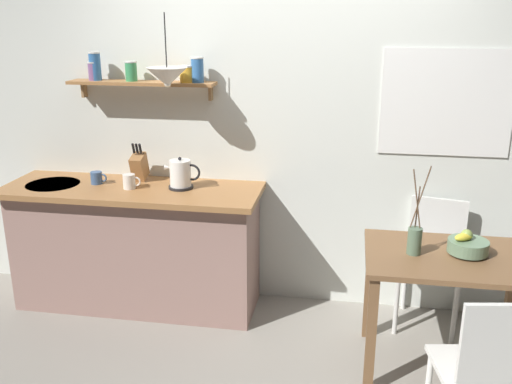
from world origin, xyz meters
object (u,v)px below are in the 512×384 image
at_px(electric_kettle, 181,175).
at_px(knife_block, 139,166).
at_px(coffee_mug_by_sink, 97,178).
at_px(dining_chair_far, 433,256).
at_px(pendant_lamp, 167,77).
at_px(dining_table, 450,275).
at_px(dining_chair_near, 488,368).
at_px(coffee_mug_spare, 130,181).
at_px(twig_vase, 415,239).
at_px(fruit_bowl, 468,245).

bearing_deg(electric_kettle, knife_block, 159.70).
bearing_deg(coffee_mug_by_sink, dining_chair_far, 1.85).
distance_m(coffee_mug_by_sink, pendant_lamp, 0.94).
xyz_separation_m(knife_block, pendant_lamp, (0.31, -0.20, 0.66)).
relative_size(dining_table, dining_chair_near, 1.09).
bearing_deg(coffee_mug_spare, knife_block, 90.27).
bearing_deg(dining_chair_near, dining_table, 95.65).
bearing_deg(pendant_lamp, twig_vase, -14.99).
distance_m(dining_chair_near, knife_block, 2.63).
xyz_separation_m(electric_kettle, knife_block, (-0.35, 0.13, 0.01)).
bearing_deg(twig_vase, coffee_mug_spare, 167.34).
distance_m(dining_chair_far, fruit_bowl, 0.62).
bearing_deg(knife_block, electric_kettle, -20.30).
relative_size(electric_kettle, knife_block, 0.90).
height_order(dining_chair_near, coffee_mug_by_sink, coffee_mug_by_sink).
distance_m(dining_table, dining_chair_far, 0.58).
relative_size(dining_table, knife_block, 3.46).
xyz_separation_m(fruit_bowl, coffee_mug_by_sink, (-2.48, 0.45, 0.16)).
distance_m(electric_kettle, coffee_mug_by_sink, 0.63).
bearing_deg(coffee_mug_spare, dining_chair_near, -27.87).
height_order(fruit_bowl, twig_vase, twig_vase).
distance_m(dining_table, coffee_mug_spare, 2.19).
xyz_separation_m(dining_table, coffee_mug_by_sink, (-2.39, 0.48, 0.34)).
bearing_deg(dining_chair_far, electric_kettle, -177.39).
xyz_separation_m(dining_chair_far, coffee_mug_by_sink, (-2.38, -0.08, 0.46)).
distance_m(dining_chair_near, coffee_mug_spare, 2.52).
bearing_deg(twig_vase, knife_block, 161.79).
height_order(dining_table, dining_chair_near, dining_chair_near).
xyz_separation_m(electric_kettle, coffee_mug_spare, (-0.35, -0.07, -0.05)).
height_order(dining_chair_near, electric_kettle, electric_kettle).
height_order(fruit_bowl, knife_block, knife_block).
bearing_deg(fruit_bowl, dining_chair_far, 100.65).
distance_m(twig_vase, electric_kettle, 1.63).
distance_m(dining_chair_near, pendant_lamp, 2.51).
xyz_separation_m(dining_chair_far, pendant_lamp, (-1.80, -0.15, 1.19)).
bearing_deg(dining_table, coffee_mug_by_sink, 168.55).
bearing_deg(dining_table, fruit_bowl, 21.76).
bearing_deg(knife_block, coffee_mug_spare, -89.73).
xyz_separation_m(dining_chair_far, electric_kettle, (-1.75, -0.08, 0.52)).
relative_size(electric_kettle, pendant_lamp, 0.55).
relative_size(dining_chair_far, knife_block, 3.09).
relative_size(fruit_bowl, twig_vase, 0.43).
bearing_deg(dining_chair_far, knife_block, 178.63).
height_order(knife_block, coffee_mug_by_sink, knife_block).
xyz_separation_m(fruit_bowl, knife_block, (-2.21, 0.58, 0.22)).
bearing_deg(dining_table, twig_vase, -176.66).
relative_size(twig_vase, coffee_mug_by_sink, 4.45).
bearing_deg(coffee_mug_spare, dining_table, -11.06).
distance_m(dining_table, pendant_lamp, 2.14).
distance_m(fruit_bowl, knife_block, 2.29).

